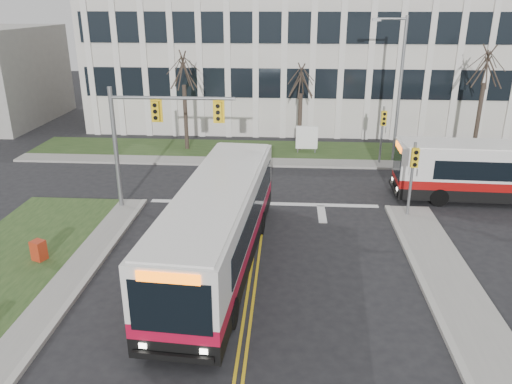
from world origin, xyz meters
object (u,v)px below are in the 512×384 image
(directory_sign, at_px, (307,138))
(newspaper_box_red, at_px, (39,252))
(streetlight, at_px, (398,83))
(bus_main, at_px, (219,227))
(bus_cross, at_px, (507,174))

(directory_sign, height_order, newspaper_box_red, directory_sign)
(streetlight, bearing_deg, bus_main, -122.79)
(newspaper_box_red, bearing_deg, bus_main, 24.30)
(streetlight, xyz_separation_m, directory_sign, (-5.53, 1.30, -4.02))
(directory_sign, relative_size, newspaper_box_red, 2.11)
(directory_sign, distance_m, bus_cross, 13.02)
(bus_main, relative_size, bus_cross, 1.10)
(streetlight, height_order, bus_main, streetlight)
(directory_sign, xyz_separation_m, bus_main, (-3.91, -15.96, 0.51))
(bus_cross, bearing_deg, newspaper_box_red, -67.01)
(directory_sign, relative_size, bus_main, 0.16)
(directory_sign, relative_size, bus_cross, 0.18)
(streetlight, distance_m, newspaper_box_red, 22.96)
(bus_cross, xyz_separation_m, newspaper_box_red, (-21.54, -8.20, -1.04))
(streetlight, relative_size, bus_cross, 0.81)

